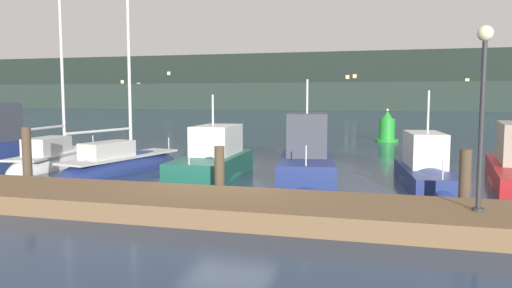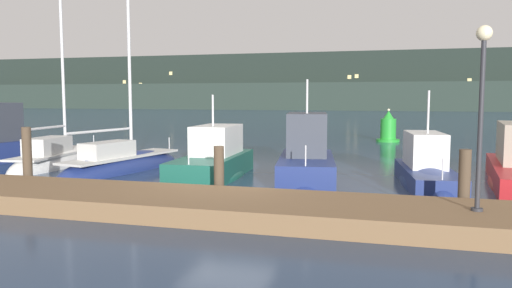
% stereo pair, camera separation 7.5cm
% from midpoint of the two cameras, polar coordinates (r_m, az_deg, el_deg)
% --- Properties ---
extents(ground_plane, '(400.00, 400.00, 0.00)m').
position_cam_midpoint_polar(ground_plane, '(14.47, -3.38, -5.84)').
color(ground_plane, navy).
extents(dock, '(34.15, 2.80, 0.45)m').
position_cam_midpoint_polar(dock, '(12.27, -6.95, -6.85)').
color(dock, brown).
rests_on(dock, ground).
extents(mooring_pile_1, '(0.28, 0.28, 1.90)m').
position_cam_midpoint_polar(mooring_pile_1, '(16.81, -24.81, -1.47)').
color(mooring_pile_1, '#4C3D2D').
rests_on(mooring_pile_1, ground).
extents(mooring_pile_2, '(0.28, 0.28, 1.49)m').
position_cam_midpoint_polar(mooring_pile_2, '(13.68, -4.34, -3.34)').
color(mooring_pile_2, '#4C3D2D').
rests_on(mooring_pile_2, ground).
extents(mooring_pile_3, '(0.28, 0.28, 1.58)m').
position_cam_midpoint_polar(mooring_pile_3, '(12.99, 22.61, -4.02)').
color(mooring_pile_3, '#4C3D2D').
rests_on(mooring_pile_3, ground).
extents(sailboat_berth_2, '(2.31, 6.63, 9.85)m').
position_cam_midpoint_polar(sailboat_berth_2, '(22.04, -21.79, -2.02)').
color(sailboat_berth_2, white).
rests_on(sailboat_berth_2, ground).
extents(sailboat_berth_3, '(2.67, 6.69, 10.60)m').
position_cam_midpoint_polar(sailboat_berth_3, '(19.68, -15.22, -2.65)').
color(sailboat_berth_3, navy).
rests_on(sailboat_berth_3, ground).
extents(motorboat_berth_4, '(2.19, 5.57, 3.42)m').
position_cam_midpoint_polar(motorboat_berth_4, '(17.58, -5.05, -2.77)').
color(motorboat_berth_4, '#195647').
rests_on(motorboat_berth_4, ground).
extents(motorboat_berth_5, '(2.75, 5.61, 3.99)m').
position_cam_midpoint_polar(motorboat_berth_5, '(16.86, 5.67, -2.81)').
color(motorboat_berth_5, navy).
rests_on(motorboat_berth_5, ground).
extents(motorboat_berth_6, '(2.20, 5.52, 3.70)m').
position_cam_midpoint_polar(motorboat_berth_6, '(16.90, 18.76, -3.68)').
color(motorboat_berth_6, navy).
rests_on(motorboat_berth_6, ground).
extents(channel_buoy, '(1.43, 1.43, 2.08)m').
position_cam_midpoint_polar(channel_buoy, '(32.44, 14.68, 1.65)').
color(channel_buoy, green).
rests_on(channel_buoy, ground).
extents(dock_lamppost, '(0.32, 0.32, 3.82)m').
position_cam_midpoint_polar(dock_lamppost, '(11.24, 24.35, 5.92)').
color(dock_lamppost, '#2D2D33').
rests_on(dock_lamppost, dock).
extents(hillside_backdrop, '(240.00, 23.00, 12.55)m').
position_cam_midpoint_polar(hillside_backdrop, '(116.09, 11.66, 6.78)').
color(hillside_backdrop, '#1E2823').
rests_on(hillside_backdrop, ground).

